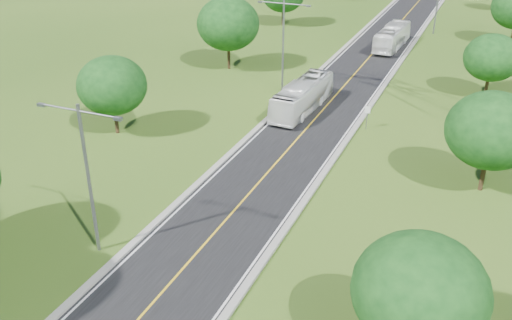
# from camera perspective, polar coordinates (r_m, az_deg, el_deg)

# --- Properties ---
(ground) EXTENTS (260.00, 260.00, 0.00)m
(ground) POSITION_cam_1_polar(r_m,az_deg,el_deg) (76.50, 10.98, 9.71)
(ground) COLOR #2B4A14
(ground) RESTS_ON ground
(road) EXTENTS (8.00, 150.00, 0.06)m
(road) POSITION_cam_1_polar(r_m,az_deg,el_deg) (82.15, 11.97, 10.80)
(road) COLOR black
(road) RESTS_ON ground
(curb_left) EXTENTS (0.50, 150.00, 0.22)m
(curb_left) POSITION_cam_1_polar(r_m,az_deg,el_deg) (83.02, 9.07, 11.26)
(curb_left) COLOR gray
(curb_left) RESTS_ON ground
(curb_right) EXTENTS (0.50, 150.00, 0.22)m
(curb_right) POSITION_cam_1_polar(r_m,az_deg,el_deg) (81.44, 14.93, 10.41)
(curb_right) COLOR gray
(curb_right) RESTS_ON ground
(speed_limit_sign) EXTENTS (0.55, 0.09, 2.40)m
(speed_limit_sign) POSITION_cam_1_polar(r_m,az_deg,el_deg) (54.57, 11.07, 4.58)
(speed_limit_sign) COLOR slate
(speed_limit_sign) RESTS_ON ground
(streetlight_near_left) EXTENTS (5.90, 0.25, 10.00)m
(streetlight_near_left) POSITION_cam_1_polar(r_m,az_deg,el_deg) (35.53, -16.55, -0.75)
(streetlight_near_left) COLOR slate
(streetlight_near_left) RESTS_ON ground
(streetlight_mid_left) EXTENTS (5.90, 0.25, 10.00)m
(streetlight_mid_left) POSITION_cam_1_polar(r_m,az_deg,el_deg) (62.62, 2.74, 12.08)
(streetlight_mid_left) COLOR slate
(streetlight_mid_left) RESTS_ON ground
(tree_lb) EXTENTS (6.30, 6.30, 7.33)m
(tree_lb) POSITION_cam_1_polar(r_m,az_deg,el_deg) (53.36, -14.20, 7.24)
(tree_lb) COLOR black
(tree_lb) RESTS_ON ground
(tree_lc) EXTENTS (7.56, 7.56, 8.79)m
(tree_lc) POSITION_cam_1_polar(r_m,az_deg,el_deg) (70.63, -2.81, 13.45)
(tree_lc) COLOR black
(tree_lc) RESTS_ON ground
(tree_ra) EXTENTS (6.30, 6.30, 7.33)m
(tree_ra) POSITION_cam_1_polar(r_m,az_deg,el_deg) (27.64, 16.05, -12.51)
(tree_ra) COLOR black
(tree_ra) RESTS_ON ground
(tree_rb) EXTENTS (6.72, 6.72, 7.82)m
(tree_rb) POSITION_cam_1_polar(r_m,az_deg,el_deg) (44.98, 22.51, 2.75)
(tree_rb) COLOR black
(tree_rb) RESTS_ON ground
(tree_rc) EXTENTS (5.88, 5.88, 6.84)m
(tree_rc) POSITION_cam_1_polar(r_m,az_deg,el_deg) (66.08, 22.53, 9.43)
(tree_rc) COLOR black
(tree_rc) RESTS_ON ground
(bus_outbound) EXTENTS (3.12, 11.22, 3.10)m
(bus_outbound) POSITION_cam_1_polar(r_m,az_deg,el_deg) (82.66, 13.46, 11.88)
(bus_outbound) COLOR white
(bus_outbound) RESTS_ON road
(bus_inbound) EXTENTS (3.24, 11.27, 3.10)m
(bus_inbound) POSITION_cam_1_polar(r_m,az_deg,el_deg) (58.11, 4.67, 6.38)
(bus_inbound) COLOR white
(bus_inbound) RESTS_ON road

